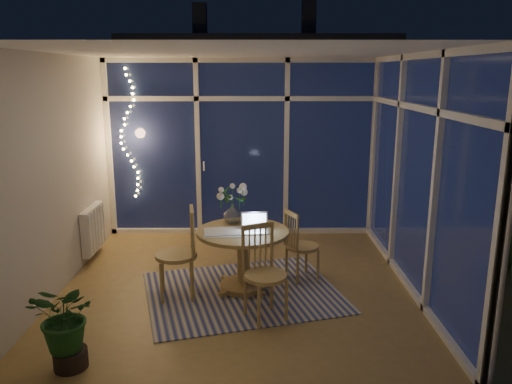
# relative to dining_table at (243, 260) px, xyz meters

# --- Properties ---
(floor) EXTENTS (4.00, 4.00, 0.00)m
(floor) POSITION_rel_dining_table_xyz_m (-0.05, 0.10, -0.35)
(floor) COLOR olive
(floor) RESTS_ON ground
(ceiling) EXTENTS (4.00, 4.00, 0.00)m
(ceiling) POSITION_rel_dining_table_xyz_m (-0.05, 0.10, 2.25)
(ceiling) COLOR silver
(ceiling) RESTS_ON wall_back
(wall_back) EXTENTS (4.00, 0.04, 2.60)m
(wall_back) POSITION_rel_dining_table_xyz_m (-0.05, 2.10, 0.95)
(wall_back) COLOR beige
(wall_back) RESTS_ON floor
(wall_front) EXTENTS (4.00, 0.04, 2.60)m
(wall_front) POSITION_rel_dining_table_xyz_m (-0.05, -1.90, 0.95)
(wall_front) COLOR beige
(wall_front) RESTS_ON floor
(wall_left) EXTENTS (0.04, 4.00, 2.60)m
(wall_left) POSITION_rel_dining_table_xyz_m (-2.05, 0.10, 0.95)
(wall_left) COLOR beige
(wall_left) RESTS_ON floor
(wall_right) EXTENTS (0.04, 4.00, 2.60)m
(wall_right) POSITION_rel_dining_table_xyz_m (1.95, 0.10, 0.95)
(wall_right) COLOR beige
(wall_right) RESTS_ON floor
(window_wall_back) EXTENTS (4.00, 0.10, 2.60)m
(window_wall_back) POSITION_rel_dining_table_xyz_m (-0.05, 2.06, 0.95)
(window_wall_back) COLOR white
(window_wall_back) RESTS_ON floor
(window_wall_right) EXTENTS (0.10, 4.00, 2.60)m
(window_wall_right) POSITION_rel_dining_table_xyz_m (1.91, 0.10, 0.95)
(window_wall_right) COLOR white
(window_wall_right) RESTS_ON floor
(radiator) EXTENTS (0.10, 0.70, 0.58)m
(radiator) POSITION_rel_dining_table_xyz_m (-1.99, 1.00, 0.05)
(radiator) COLOR silver
(radiator) RESTS_ON wall_left
(fairy_lights) EXTENTS (0.24, 0.10, 1.85)m
(fairy_lights) POSITION_rel_dining_table_xyz_m (-1.70, 1.98, 1.18)
(fairy_lights) COLOR #FBCE64
(fairy_lights) RESTS_ON window_wall_back
(garden_patio) EXTENTS (12.00, 6.00, 0.10)m
(garden_patio) POSITION_rel_dining_table_xyz_m (0.45, 5.10, -0.41)
(garden_patio) COLOR black
(garden_patio) RESTS_ON ground
(garden_fence) EXTENTS (11.00, 0.08, 1.80)m
(garden_fence) POSITION_rel_dining_table_xyz_m (-0.05, 5.60, 0.55)
(garden_fence) COLOR #3D2016
(garden_fence) RESTS_ON ground
(neighbour_roof) EXTENTS (7.00, 3.00, 2.20)m
(neighbour_roof) POSITION_rel_dining_table_xyz_m (0.25, 8.60, 1.85)
(neighbour_roof) COLOR #33363D
(neighbour_roof) RESTS_ON ground
(garden_shrubs) EXTENTS (0.90, 0.90, 0.90)m
(garden_shrubs) POSITION_rel_dining_table_xyz_m (-0.85, 3.50, 0.10)
(garden_shrubs) COLOR black
(garden_shrubs) RESTS_ON ground
(rug) EXTENTS (2.46, 2.17, 0.01)m
(rug) POSITION_rel_dining_table_xyz_m (-0.00, -0.10, -0.34)
(rug) COLOR #BEB49B
(rug) RESTS_ON floor
(dining_table) EXTENTS (1.25, 1.25, 0.70)m
(dining_table) POSITION_rel_dining_table_xyz_m (0.00, 0.00, 0.00)
(dining_table) COLOR olive
(dining_table) RESTS_ON floor
(chair_left) EXTENTS (0.53, 0.53, 1.01)m
(chair_left) POSITION_rel_dining_table_xyz_m (-0.71, -0.20, 0.16)
(chair_left) COLOR olive
(chair_left) RESTS_ON floor
(chair_right) EXTENTS (0.53, 0.53, 0.86)m
(chair_right) POSITION_rel_dining_table_xyz_m (0.69, 0.27, 0.08)
(chair_right) COLOR olive
(chair_right) RESTS_ON floor
(chair_front) EXTENTS (0.60, 0.60, 0.96)m
(chair_front) POSITION_rel_dining_table_xyz_m (0.24, -0.70, 0.13)
(chair_front) COLOR olive
(chair_front) RESTS_ON floor
(laptop) EXTENTS (0.31, 0.28, 0.22)m
(laptop) POSITION_rel_dining_table_xyz_m (0.14, -0.06, 0.46)
(laptop) COLOR silver
(laptop) RESTS_ON dining_table
(flower_vase) EXTENTS (0.25, 0.25, 0.21)m
(flower_vase) POSITION_rel_dining_table_xyz_m (-0.12, 0.27, 0.45)
(flower_vase) COLOR silver
(flower_vase) RESTS_ON dining_table
(bowl) EXTENTS (0.19, 0.19, 0.04)m
(bowl) POSITION_rel_dining_table_xyz_m (0.20, 0.23, 0.37)
(bowl) COLOR silver
(bowl) RESTS_ON dining_table
(newspapers) EXTENTS (0.43, 0.34, 0.01)m
(newspapers) POSITION_rel_dining_table_xyz_m (-0.24, -0.07, 0.35)
(newspapers) COLOR silver
(newspapers) RESTS_ON dining_table
(phone) EXTENTS (0.13, 0.10, 0.01)m
(phone) POSITION_rel_dining_table_xyz_m (0.07, -0.11, 0.35)
(phone) COLOR black
(phone) RESTS_ON dining_table
(potted_plant) EXTENTS (0.67, 0.63, 0.76)m
(potted_plant) POSITION_rel_dining_table_xyz_m (-1.40, -1.55, 0.03)
(potted_plant) COLOR #18451A
(potted_plant) RESTS_ON floor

